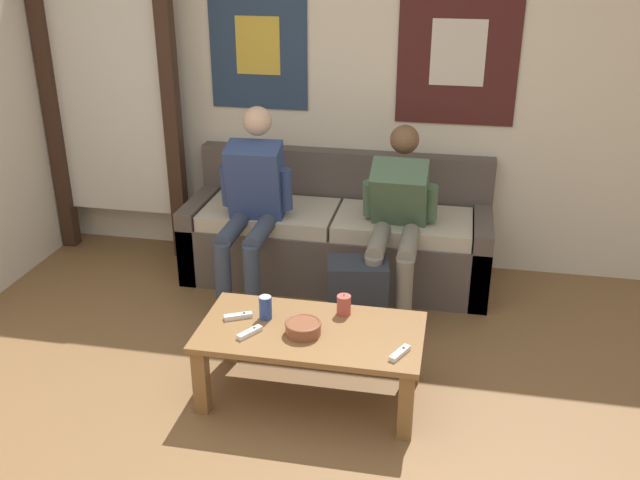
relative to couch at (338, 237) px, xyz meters
name	(u,v)px	position (x,y,z in m)	size (l,w,h in m)	color
ground_plane	(263,478)	(0.03, -2.04, -0.29)	(18.00, 18.00, 0.00)	brown
wall_back	(353,81)	(0.03, 0.36, 0.99)	(10.00, 0.07, 2.55)	silver
door_frame	(109,90)	(-1.63, 0.14, 0.91)	(1.00, 0.10, 2.15)	#382319
couch	(338,237)	(0.00, 0.00, 0.00)	(2.03, 0.71, 0.82)	#564C47
coffee_table	(311,341)	(0.11, -1.40, 0.04)	(1.11, 0.58, 0.39)	olive
person_seated_adult	(252,201)	(-0.48, -0.38, 0.37)	(0.47, 0.83, 1.21)	#384256
person_seated_teen	(397,216)	(0.43, -0.34, 0.32)	(0.47, 0.97, 1.10)	gray
backpack	(357,301)	(0.25, -0.76, -0.06)	(0.38, 0.32, 0.47)	#282D38
ceramic_bowl	(303,327)	(0.08, -1.45, 0.14)	(0.18, 0.18, 0.07)	brown
pillar_candle	(344,305)	(0.24, -1.21, 0.16)	(0.07, 0.07, 0.12)	#B24C42
drink_can_blue	(265,307)	(-0.14, -1.33, 0.17)	(0.07, 0.07, 0.12)	#28479E
game_controller_near_left	(400,353)	(0.57, -1.55, 0.12)	(0.09, 0.14, 0.03)	white
game_controller_near_right	(250,333)	(-0.17, -1.51, 0.12)	(0.11, 0.14, 0.03)	white
game_controller_far_center	(238,316)	(-0.28, -1.36, 0.12)	(0.14, 0.10, 0.03)	white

